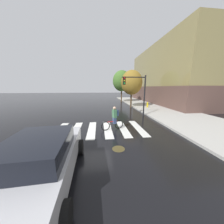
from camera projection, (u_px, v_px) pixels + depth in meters
name	position (u px, v px, depth m)	size (l,w,h in m)	color
ground_plane	(95.00, 129.00, 8.34)	(120.00, 120.00, 0.00)	black
sidewalk	(203.00, 124.00, 9.28)	(6.50, 50.00, 0.15)	#B2AFA8
crosswalk_stripes	(100.00, 129.00, 8.38)	(6.34, 3.49, 0.01)	silver
manhole_cover	(119.00, 149.00, 5.70)	(0.64, 0.64, 0.01)	#473D1E
sedan_near	(42.00, 160.00, 3.51)	(2.34, 4.69, 1.59)	#B7B7BC
cyclist	(114.00, 118.00, 8.19)	(1.66, 0.51, 1.69)	black
traffic_light_near	(137.00, 89.00, 11.54)	(2.47, 0.28, 4.20)	black
fire_hydrant	(147.00, 105.00, 16.72)	(0.33, 0.22, 0.78)	gold
street_tree_near	(132.00, 83.00, 16.70)	(3.08, 3.08, 5.48)	#4C3823
street_tree_mid	(122.00, 81.00, 22.82)	(3.56, 3.56, 6.32)	#4C3823
corner_building	(190.00, 76.00, 22.74)	(17.05, 20.82, 10.47)	brown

